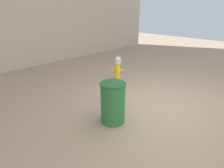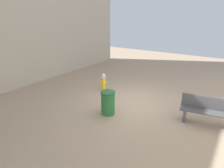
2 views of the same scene
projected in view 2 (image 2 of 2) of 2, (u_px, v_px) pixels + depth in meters
ground_plane at (132, 102)px, 8.24m from camera, size 23.40×23.40×0.00m
fire_hydrant at (103, 82)px, 9.36m from camera, size 0.38×0.36×0.87m
bench_near at (208, 111)px, 6.46m from camera, size 1.82×0.73×0.95m
trash_bin at (108, 103)px, 7.17m from camera, size 0.54×0.54×0.89m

